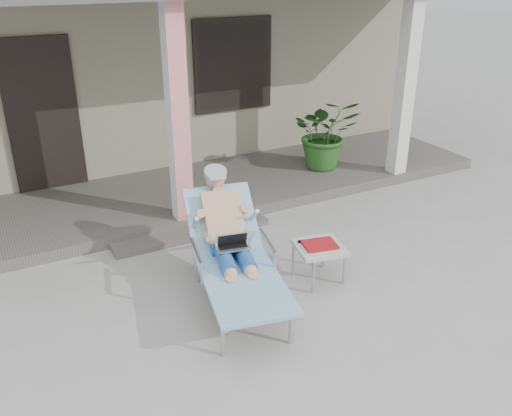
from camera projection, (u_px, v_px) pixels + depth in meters
ground at (263, 315)px, 5.27m from camera, size 60.00×60.00×0.00m
house at (94, 50)px, 9.81m from camera, size 10.40×5.40×3.30m
porch_deck at (163, 198)px, 7.66m from camera, size 10.00×2.00×0.15m
porch_step at (193, 234)px, 6.75m from camera, size 2.00×0.30×0.07m
lounger at (231, 227)px, 5.30m from camera, size 1.07×1.98×1.24m
side_table at (319, 249)px, 5.70m from camera, size 0.58×0.58×0.44m
potted_palm at (326, 133)px, 8.38m from camera, size 1.28×1.21×1.12m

